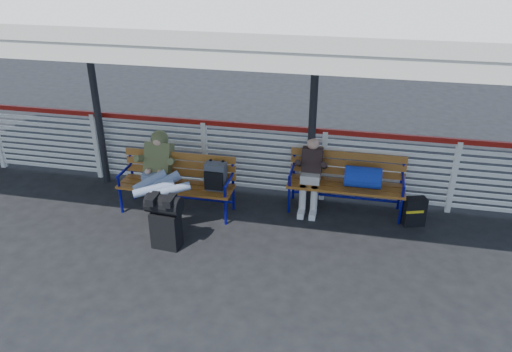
% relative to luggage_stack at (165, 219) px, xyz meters
% --- Properties ---
extents(ground, '(60.00, 60.00, 0.00)m').
position_rel_luggage_stack_xyz_m(ground, '(-0.01, -0.03, -0.44)').
color(ground, black).
rests_on(ground, ground).
extents(fence, '(12.08, 0.08, 1.24)m').
position_rel_luggage_stack_xyz_m(fence, '(-0.01, 1.87, 0.22)').
color(fence, silver).
rests_on(fence, ground).
extents(canopy, '(12.60, 3.60, 3.16)m').
position_rel_luggage_stack_xyz_m(canopy, '(-0.01, 0.83, 2.60)').
color(canopy, silver).
rests_on(canopy, ground).
extents(luggage_stack, '(0.51, 0.32, 0.81)m').
position_rel_luggage_stack_xyz_m(luggage_stack, '(0.00, 0.00, 0.00)').
color(luggage_stack, black).
rests_on(luggage_stack, ground).
extents(bench_left, '(1.80, 0.56, 0.92)m').
position_rel_luggage_stack_xyz_m(bench_left, '(-0.02, 1.03, 0.14)').
color(bench_left, '#A86620').
rests_on(bench_left, ground).
extents(bench_right, '(1.80, 0.56, 0.92)m').
position_rel_luggage_stack_xyz_m(bench_right, '(2.49, 1.57, 0.15)').
color(bench_right, '#A86620').
rests_on(bench_right, ground).
extents(traveler_man, '(0.94, 1.64, 0.77)m').
position_rel_luggage_stack_xyz_m(traveler_man, '(-0.35, 0.69, 0.26)').
color(traveler_man, '#8999B8').
rests_on(traveler_man, ground).
extents(companion_person, '(0.32, 0.66, 1.15)m').
position_rel_luggage_stack_xyz_m(companion_person, '(1.83, 1.53, 0.15)').
color(companion_person, beige).
rests_on(companion_person, ground).
extents(suitcase_side, '(0.36, 0.29, 0.45)m').
position_rel_luggage_stack_xyz_m(suitcase_side, '(3.43, 1.34, -0.22)').
color(suitcase_side, black).
rests_on(suitcase_side, ground).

